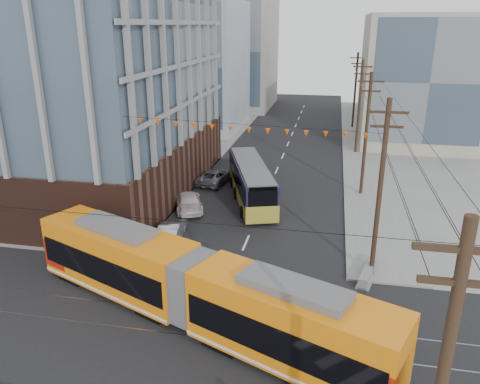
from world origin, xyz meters
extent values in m
plane|color=slate|center=(0.00, 0.00, 0.00)|extent=(160.00, 160.00, 0.00)
cube|color=#381E16|center=(-22.00, 23.00, 14.30)|extent=(30.00, 25.00, 28.60)
cube|color=#8C99A5|center=(-17.00, 52.00, 9.00)|extent=(18.00, 16.00, 18.00)
cube|color=gray|center=(16.00, 48.00, 8.00)|extent=(14.00, 14.00, 16.00)
cube|color=gray|center=(-14.00, 72.00, 10.00)|extent=(16.00, 18.00, 20.00)
cube|color=#8C99A5|center=(18.00, 68.00, 7.00)|extent=(16.00, 16.00, 14.00)
cylinder|color=black|center=(8.50, 56.00, 5.50)|extent=(0.30, 0.30, 11.00)
imported|color=#979FA6|center=(-5.37, 13.42, 0.70)|extent=(1.90, 4.38, 1.40)
imported|color=beige|center=(-5.95, 19.35, 0.76)|extent=(3.95, 5.63, 1.51)
imported|color=#4F5058|center=(-5.42, 26.49, 0.72)|extent=(3.12, 5.48, 1.44)
cube|color=#5B5B60|center=(8.30, 10.78, 0.35)|extent=(1.63, 3.62, 0.71)
camera|label=1|loc=(5.51, -15.78, 14.76)|focal=35.00mm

